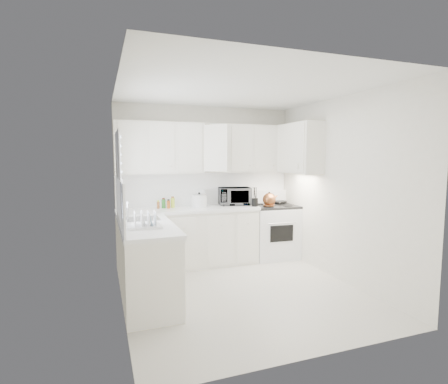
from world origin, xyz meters
name	(u,v)px	position (x,y,z in m)	size (l,w,h in m)	color
floor	(242,292)	(0.00, 0.00, 0.00)	(3.20, 3.20, 0.00)	silver
ceiling	(243,89)	(0.00, 0.00, 2.60)	(3.20, 3.20, 0.00)	white
wall_back	(206,184)	(0.00, 1.60, 1.30)	(3.00, 3.00, 0.00)	white
wall_front	(316,212)	(0.00, -1.60, 1.30)	(3.00, 3.00, 0.00)	white
wall_left	(120,198)	(-1.50, 0.00, 1.30)	(3.20, 3.20, 0.00)	white
wall_right	(340,190)	(1.50, 0.00, 1.30)	(3.20, 3.20, 0.00)	white
window_blinds	(119,174)	(-1.48, 0.35, 1.55)	(0.06, 0.96, 1.06)	white
lower_cabinets_back	(189,239)	(-0.39, 1.30, 0.45)	(2.22, 0.60, 0.90)	white
lower_cabinets_left	(146,263)	(-1.20, 0.20, 0.45)	(0.60, 1.60, 0.90)	white
countertop_back	(189,210)	(-0.39, 1.29, 0.93)	(2.24, 0.64, 0.05)	white
countertop_left	(146,226)	(-1.19, 0.20, 0.93)	(0.64, 1.62, 0.05)	white
backsplash_back	(206,188)	(0.00, 1.59, 1.23)	(2.98, 0.02, 0.55)	white
backsplash_left	(120,202)	(-1.49, 0.20, 1.23)	(0.02, 1.60, 0.55)	white
upper_cabinets_back	(209,173)	(0.00, 1.44, 1.50)	(3.00, 0.33, 0.80)	white
upper_cabinets_right	(299,173)	(1.33, 0.82, 1.50)	(0.33, 0.90, 0.80)	white
sink	(143,210)	(-1.19, 0.55, 1.07)	(0.42, 0.38, 0.30)	gray
stove	(274,224)	(1.14, 1.28, 0.59)	(0.77, 0.63, 1.18)	white
tea_kettle	(269,198)	(0.96, 1.12, 1.07)	(0.28, 0.23, 0.26)	#9C522A
frying_pan	(279,201)	(1.32, 1.44, 0.97)	(0.28, 0.48, 0.04)	black
microwave	(235,194)	(0.44, 1.40, 1.13)	(0.53, 0.29, 0.36)	gray
rice_cooker	(199,200)	(-0.21, 1.29, 1.07)	(0.24, 0.24, 0.24)	white
paper_towel	(203,197)	(-0.08, 1.52, 1.08)	(0.12, 0.12, 0.27)	white
utensil_crock	(255,197)	(0.68, 1.09, 1.11)	(0.11, 0.11, 0.33)	black
dish_rack	(144,219)	(-1.24, -0.04, 1.06)	(0.38, 0.29, 0.21)	white
spice_left_0	(158,204)	(-0.85, 1.42, 1.02)	(0.06, 0.06, 0.13)	#945628
spice_left_1	(164,205)	(-0.78, 1.33, 1.02)	(0.06, 0.06, 0.13)	#297B2A
spice_left_2	(168,204)	(-0.70, 1.42, 1.02)	(0.06, 0.06, 0.13)	#B75418
spice_left_3	(173,204)	(-0.62, 1.33, 1.02)	(0.06, 0.06, 0.13)	#D1EF38
sauce_right_0	(241,198)	(0.58, 1.46, 1.05)	(0.06, 0.06, 0.19)	#B75418
sauce_right_1	(245,199)	(0.64, 1.40, 1.05)	(0.06, 0.06, 0.19)	#D1EF38
sauce_right_2	(247,198)	(0.69, 1.46, 1.05)	(0.06, 0.06, 0.19)	#5E281B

